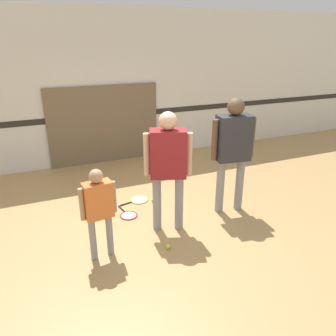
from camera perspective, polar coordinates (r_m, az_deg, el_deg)
name	(u,v)px	position (r m, az deg, el deg)	size (l,w,h in m)	color
ground_plane	(158,229)	(4.88, -1.69, -10.55)	(16.00, 16.00, 0.00)	tan
wall_back	(103,89)	(7.22, -11.18, 13.36)	(16.00, 0.07, 3.20)	silver
wall_panel	(105,125)	(7.30, -10.99, 7.40)	(2.39, 0.05, 1.68)	#756047
person_instructor	(168,160)	(4.42, 0.00, 1.42)	(0.62, 0.42, 1.73)	gray
person_student_left	(98,205)	(4.04, -12.01, -6.27)	(0.45, 0.22, 1.20)	gray
person_student_right	(233,144)	(5.03, 11.26, 4.12)	(0.68, 0.35, 1.81)	gray
racket_spare_on_floor	(138,200)	(5.68, -5.17, -5.56)	(0.55, 0.38, 0.03)	#C6D838
racket_second_spare	(128,215)	(5.25, -6.96, -8.10)	(0.32, 0.53, 0.03)	red
tennis_ball_near_instructor	(168,247)	(4.46, 0.02, -13.52)	(0.07, 0.07, 0.07)	#CCE038
tennis_ball_by_spare_racket	(153,200)	(5.60, -2.57, -5.61)	(0.07, 0.07, 0.07)	#CCE038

